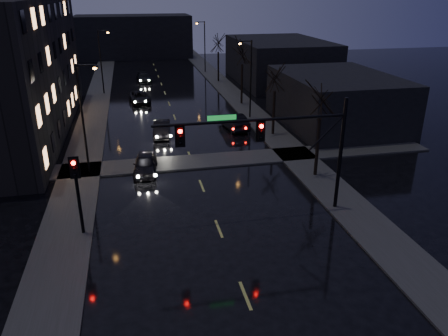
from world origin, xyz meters
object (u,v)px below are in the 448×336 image
oncoming_car_c (140,97)px  oncoming_car_d (144,77)px  oncoming_car_b (162,129)px  oncoming_car_a (145,164)px  lead_car (234,121)px

oncoming_car_c → oncoming_car_d: size_ratio=1.06×
oncoming_car_c → oncoming_car_b: bearing=-89.4°
oncoming_car_a → oncoming_car_d: bearing=93.5°
oncoming_car_d → lead_car: lead_car is taller
lead_car → oncoming_car_b: bearing=-2.3°
oncoming_car_b → lead_car: bearing=12.2°
oncoming_car_a → oncoming_car_c: (0.30, 22.02, -0.03)m
oncoming_car_d → oncoming_car_a: bearing=-99.0°
oncoming_car_b → lead_car: 7.08m
oncoming_car_b → oncoming_car_d: 26.23m
oncoming_car_c → lead_car: size_ratio=1.03×
oncoming_car_a → oncoming_car_b: (1.89, 8.63, -0.01)m
oncoming_car_b → lead_car: lead_car is taller
oncoming_car_b → lead_car: size_ratio=0.90×
oncoming_car_c → oncoming_car_d: 12.88m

